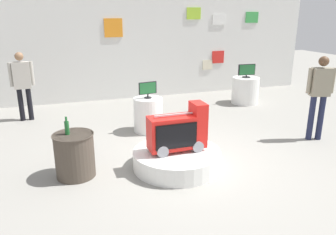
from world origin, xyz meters
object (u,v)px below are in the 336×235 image
(main_display_pedestal, at_px, (177,159))
(tv_on_center_rear, at_px, (247,71))
(display_pedestal_left_rear, at_px, (148,115))
(tv_on_left_rear, at_px, (148,89))
(display_pedestal_center_rear, at_px, (245,90))
(side_table_round, at_px, (75,155))
(bottle_on_side_table, at_px, (67,127))
(novelty_firetruck_tv, at_px, (178,132))
(shopper_browsing_rear, at_px, (320,92))
(shopper_browsing_near_truck, at_px, (22,81))

(main_display_pedestal, distance_m, tv_on_center_rear, 4.86)
(display_pedestal_left_rear, bearing_deg, tv_on_left_rear, -99.02)
(display_pedestal_left_rear, xyz_separation_m, display_pedestal_center_rear, (3.37, 1.45, 0.00))
(display_pedestal_center_rear, distance_m, side_table_round, 5.97)
(display_pedestal_left_rear, height_order, tv_on_center_rear, tv_on_center_rear)
(tv_on_center_rear, xyz_separation_m, bottle_on_side_table, (-5.15, -3.14, -0.12))
(novelty_firetruck_tv, xyz_separation_m, shopper_browsing_rear, (3.19, 0.33, 0.39))
(main_display_pedestal, distance_m, side_table_round, 1.70)
(display_pedestal_center_rear, bearing_deg, main_display_pedestal, -135.09)
(display_pedestal_left_rear, relative_size, tv_on_center_rear, 1.46)
(novelty_firetruck_tv, xyz_separation_m, display_pedestal_left_rear, (0.01, 1.94, -0.26))
(main_display_pedestal, bearing_deg, tv_on_left_rear, 89.21)
(tv_on_left_rear, distance_m, shopper_browsing_near_truck, 3.20)
(display_pedestal_left_rear, xyz_separation_m, shopper_browsing_near_truck, (-2.67, 1.76, 0.60))
(main_display_pedestal, distance_m, shopper_browsing_near_truck, 4.62)
(tv_on_left_rear, bearing_deg, main_display_pedestal, -90.79)
(side_table_round, bearing_deg, tv_on_center_rear, 31.84)
(display_pedestal_center_rear, bearing_deg, bottle_on_side_table, -148.63)
(side_table_round, bearing_deg, main_display_pedestal, -7.88)
(main_display_pedestal, height_order, display_pedestal_left_rear, display_pedestal_left_rear)
(main_display_pedestal, bearing_deg, display_pedestal_left_rear, 89.20)
(tv_on_center_rear, height_order, side_table_round, tv_on_center_rear)
(display_pedestal_left_rear, distance_m, tv_on_left_rear, 0.59)
(display_pedestal_center_rear, bearing_deg, novelty_firetruck_tv, -134.86)
(novelty_firetruck_tv, height_order, tv_on_left_rear, tv_on_left_rear)
(main_display_pedestal, xyz_separation_m, novelty_firetruck_tv, (0.02, -0.01, 0.49))
(side_table_round, bearing_deg, tv_on_left_rear, 45.01)
(display_pedestal_left_rear, height_order, shopper_browsing_rear, shopper_browsing_rear)
(tv_on_left_rear, xyz_separation_m, shopper_browsing_rear, (3.18, -1.61, 0.06))
(main_display_pedestal, height_order, bottle_on_side_table, bottle_on_side_table)
(main_display_pedestal, xyz_separation_m, tv_on_left_rear, (0.03, 1.93, 0.82))
(shopper_browsing_near_truck, bearing_deg, novelty_firetruck_tv, -54.33)
(novelty_firetruck_tv, distance_m, shopper_browsing_near_truck, 4.57)
(shopper_browsing_near_truck, bearing_deg, display_pedestal_left_rear, -33.42)
(display_pedestal_left_rear, distance_m, bottle_on_side_table, 2.50)
(tv_on_center_rear, bearing_deg, display_pedestal_left_rear, -156.82)
(display_pedestal_center_rear, distance_m, shopper_browsing_rear, 3.14)
(main_display_pedestal, height_order, side_table_round, side_table_round)
(novelty_firetruck_tv, relative_size, tv_on_center_rear, 1.86)
(side_table_round, height_order, shopper_browsing_rear, shopper_browsing_rear)
(shopper_browsing_near_truck, bearing_deg, main_display_pedestal, -54.49)
(tv_on_left_rear, bearing_deg, display_pedestal_center_rear, 23.30)
(novelty_firetruck_tv, distance_m, tv_on_left_rear, 1.97)
(side_table_round, bearing_deg, shopper_browsing_near_truck, 105.53)
(novelty_firetruck_tv, distance_m, tv_on_center_rear, 4.79)
(display_pedestal_left_rear, bearing_deg, main_display_pedestal, -90.80)
(bottle_on_side_table, bearing_deg, tv_on_left_rear, 43.48)
(display_pedestal_left_rear, xyz_separation_m, bottle_on_side_table, (-1.78, -1.69, 0.46))
(display_pedestal_left_rear, bearing_deg, tv_on_center_rear, 23.18)
(tv_on_center_rear, bearing_deg, bottle_on_side_table, -148.66)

